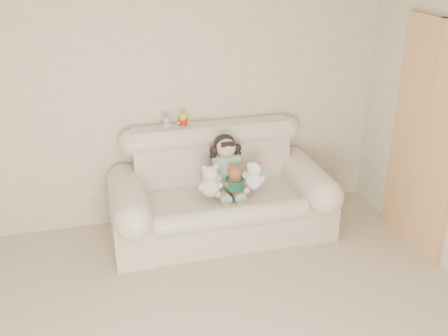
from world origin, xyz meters
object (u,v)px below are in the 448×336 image
at_px(seated_child, 226,164).
at_px(white_cat, 254,172).
at_px(cream_teddy, 210,178).
at_px(brown_teddy, 235,176).
at_px(sofa, 221,186).

bearing_deg(seated_child, white_cat, -32.27).
bearing_deg(cream_teddy, seated_child, 68.58).
bearing_deg(seated_child, brown_teddy, -76.62).
height_order(sofa, brown_teddy, sofa).
xyz_separation_m(sofa, seated_child, (0.07, 0.08, 0.20)).
relative_size(seated_child, brown_teddy, 1.73).
xyz_separation_m(brown_teddy, cream_teddy, (-0.24, -0.00, 0.01)).
bearing_deg(cream_teddy, sofa, 66.20).
relative_size(seated_child, cream_teddy, 1.59).
distance_m(sofa, white_cat, 0.34).
height_order(brown_teddy, white_cat, brown_teddy).
bearing_deg(brown_teddy, sofa, 125.64).
bearing_deg(sofa, cream_teddy, -136.10).
distance_m(white_cat, cream_teddy, 0.43).
bearing_deg(sofa, white_cat, -17.80).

